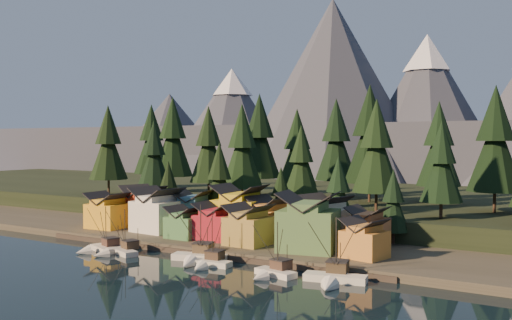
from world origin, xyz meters
The scene contains 44 objects.
ground centered at (0.00, 0.00, 0.00)m, with size 500.00×500.00×0.00m, color black.
shore_strip centered at (0.00, 40.00, 0.75)m, with size 400.00×50.00×1.50m, color #3B372B.
hillside centered at (0.00, 90.00, 3.00)m, with size 420.00×100.00×6.00m, color black.
dock centered at (0.00, 16.50, 0.50)m, with size 80.00×4.00×1.00m, color #443B30.
mountain_ridge centered at (-4.20, 213.59, 26.06)m, with size 560.00×190.00×90.00m.
boat_1 centered at (-18.86, 8.03, 1.98)m, with size 8.63×9.11×10.13m.
boat_2 centered at (-13.66, 8.04, 1.85)m, with size 8.99×9.39×9.85m.
boat_3 centered at (3.52, 10.98, 2.13)m, with size 10.96×11.47×11.56m.
boat_4 centered at (7.85, 8.61, 1.96)m, with size 7.89×8.47×9.83m.
boat_5 centered at (21.16, 8.17, 2.01)m, with size 7.92×8.45×9.95m.
boat_6 centered at (31.47, 9.63, 2.12)m, with size 10.57×11.15×11.38m.
house_front_0 centered at (-33.56, 24.36, 5.93)m, with size 8.89×8.46×8.44m.
house_front_1 centered at (-19.90, 26.49, 6.79)m, with size 10.33×9.97×10.07m.
house_front_2 centered at (-9.08, 23.22, 5.06)m, with size 7.01×7.06×6.78m.
house_front_3 centered at (-2.36, 24.81, 5.58)m, with size 8.23×7.90×7.76m.
house_front_4 centered at (6.80, 23.59, 5.74)m, with size 8.22×8.82×8.07m.
house_front_5 centered at (19.85, 24.05, 7.33)m, with size 12.31×11.57×11.10m.
house_front_6 centered at (31.18, 23.64, 5.21)m, with size 8.28×7.99×7.06m.
house_back_0 centered at (-28.92, 31.53, 6.64)m, with size 10.90×10.65×9.79m.
house_back_1 centered at (-14.61, 32.91, 6.39)m, with size 10.06×10.13×9.32m.
house_back_2 centered at (-1.67, 33.24, 7.28)m, with size 11.11×10.34×11.00m.
house_back_3 centered at (6.31, 32.98, 6.13)m, with size 10.10×9.37×8.81m.
house_back_4 centered at (18.47, 34.74, 6.56)m, with size 10.55×10.29×9.63m.
house_back_5 centered at (28.31, 32.65, 5.72)m, with size 7.30×7.39×8.03m.
tree_hill_0 centered at (-62.00, 52.00, 20.85)m, with size 11.66×11.66×27.17m.
tree_hill_1 centered at (-50.00, 68.00, 22.53)m, with size 12.98×12.98×30.23m.
tree_hill_2 centered at (-40.00, 48.00, 18.00)m, with size 9.43×9.43×21.96m.
tree_hill_3 centered at (-30.00, 60.00, 20.39)m, with size 11.30×11.30×26.32m.
tree_hill_4 centered at (-22.00, 75.00, 22.70)m, with size 13.11×13.11×30.55m.
tree_hill_5 centered at (-12.00, 50.00, 20.12)m, with size 11.09×11.09×25.83m.
tree_hill_6 centered at (-4.00, 65.00, 19.67)m, with size 10.73×10.73×25.00m.
tree_hill_7 centered at (6.00, 48.00, 16.96)m, with size 8.61×8.61×20.06m.
tree_hill_8 centered at (14.00, 72.00, 23.10)m, with size 13.43×13.43×31.28m.
tree_hill_9 centered at (22.00, 55.00, 20.29)m, with size 11.22×11.22×26.13m.
tree_hill_10 centered at (30.00, 80.00, 20.62)m, with size 11.48×11.48×26.73m.
tree_hill_11 centered at (38.00, 50.00, 17.26)m, with size 8.85×8.85×20.61m.
tree_hill_12 centered at (46.00, 66.00, 21.85)m, with size 12.44×12.44×28.98m.
tree_hill_15 centered at (0.00, 82.00, 21.68)m, with size 12.31×12.31×28.68m.
tree_hill_16 centered at (-68.00, 78.00, 21.86)m, with size 12.46×12.46×29.02m.
tree_shore_0 centered at (-28.00, 40.00, 10.05)m, with size 6.72×6.72×15.66m.
tree_shore_1 centered at (-12.00, 40.00, 12.71)m, with size 8.81×8.81×20.52m.
tree_shore_2 centered at (5.00, 40.00, 9.66)m, with size 6.41×6.41×14.94m.
tree_shore_3 centered at (19.00, 40.00, 11.14)m, with size 7.58×7.58×17.65m.
tree_shore_4 centered at (31.00, 40.00, 9.76)m, with size 6.50×6.50×15.13m.
Camera 1 is at (67.62, -72.08, 22.44)m, focal length 40.00 mm.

